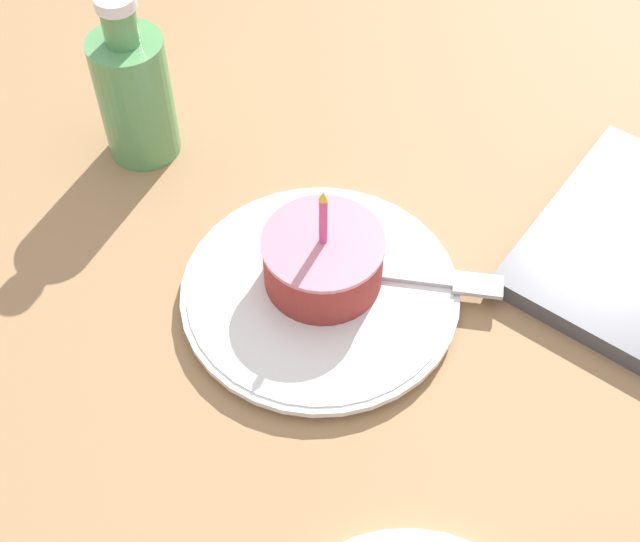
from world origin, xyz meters
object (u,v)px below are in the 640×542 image
(cake_slice, at_px, (323,259))
(fork, at_px, (413,277))
(bottle, at_px, (134,92))
(plate, at_px, (320,294))

(cake_slice, xyz_separation_m, fork, (0.05, -0.07, -0.02))
(fork, bearing_deg, cake_slice, 125.82)
(cake_slice, bearing_deg, fork, -54.18)
(cake_slice, height_order, bottle, bottle)
(plate, xyz_separation_m, fork, (0.06, -0.06, 0.01))
(cake_slice, relative_size, bottle, 0.61)
(plate, bearing_deg, cake_slice, 24.56)
(bottle, bearing_deg, fork, -88.29)
(cake_slice, distance_m, fork, 0.09)
(plate, relative_size, fork, 1.43)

